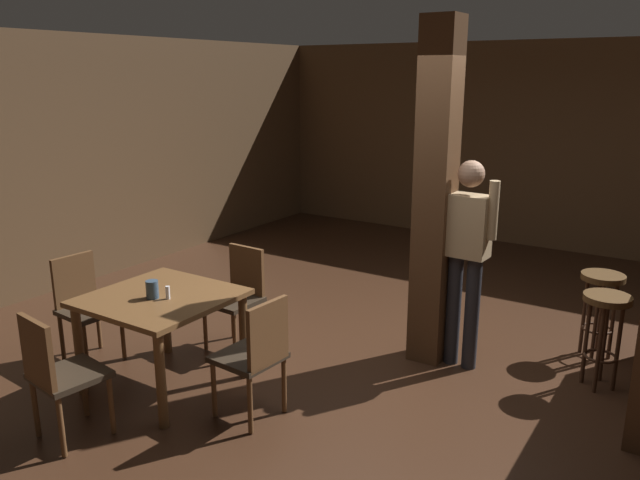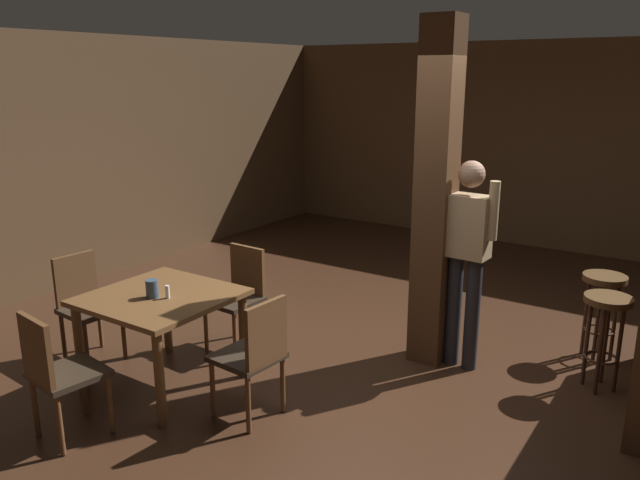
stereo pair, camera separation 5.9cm
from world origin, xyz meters
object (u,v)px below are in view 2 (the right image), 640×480
chair_north (239,292)px  bar_stool_near (606,320)px  chair_west (85,302)px  salt_shaker (167,292)px  standing_person (467,250)px  chair_south (57,370)px  napkin_cup (152,289)px  chair_east (255,352)px  bar_stool_mid (603,296)px  dining_table (161,309)px

chair_north → bar_stool_near: chair_north is taller
chair_west → salt_shaker: 1.05m
chair_west → standing_person: 3.20m
chair_south → napkin_cup: (-0.01, 0.84, 0.31)m
chair_east → chair_south: size_ratio=1.00×
napkin_cup → bar_stool_mid: napkin_cup is taller
napkin_cup → salt_shaker: bearing=25.1°
chair_north → bar_stool_mid: (2.70, 1.52, 0.05)m
chair_north → salt_shaker: size_ratio=8.95×
bar_stool_near → bar_stool_mid: 0.59m
dining_table → bar_stool_near: bar_stool_near is taller
chair_west → salt_shaker: chair_west is taller
napkin_cup → chair_west: bearing=177.1°
dining_table → chair_south: (0.01, -0.91, -0.12)m
bar_stool_near → chair_south: bearing=-136.0°
chair_south → chair_west: same height
chair_north → chair_west: 1.29m
chair_north → napkin_cup: bearing=-91.3°
chair_south → chair_north: size_ratio=1.00×
chair_south → standing_person: standing_person is taller
chair_west → napkin_cup: bearing=-2.9°
standing_person → bar_stool_mid: bearing=41.2°
chair_north → napkin_cup: size_ratio=6.52×
chair_north → chair_west: same height
dining_table → standing_person: standing_person is taller
chair_south → chair_west: bearing=136.0°
chair_east → chair_north: size_ratio=1.00×
chair_north → chair_east: bearing=-44.3°
chair_south → salt_shaker: (0.09, 0.89, 0.29)m
dining_table → salt_shaker: (0.11, -0.02, 0.16)m
dining_table → bar_stool_mid: (2.72, 2.39, -0.07)m
chair_east → chair_west: (-1.82, -0.03, 0.00)m
dining_table → bar_stool_near: size_ratio=1.34×
bar_stool_mid → salt_shaker: bearing=-137.3°
chair_south → dining_table: bearing=90.9°
dining_table → chair_west: bearing=-178.3°
dining_table → chair_east: chair_east is taller
salt_shaker → bar_stool_near: bearing=33.9°
chair_north → standing_person: 1.99m
chair_west → standing_person: size_ratio=0.52×
chair_east → chair_west: bearing=-179.0°
dining_table → chair_south: bearing=-89.1°
chair_west → salt_shaker: bearing=0.2°
salt_shaker → bar_stool_mid: (2.61, 2.41, -0.24)m
dining_table → napkin_cup: 0.20m
bar_stool_near → salt_shaker: bearing=-146.1°
chair_east → standing_person: (0.89, 1.59, 0.50)m
chair_north → chair_west: (-0.93, -0.90, 0.00)m
napkin_cup → bar_stool_mid: bearing=42.2°
chair_south → chair_north: 1.79m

